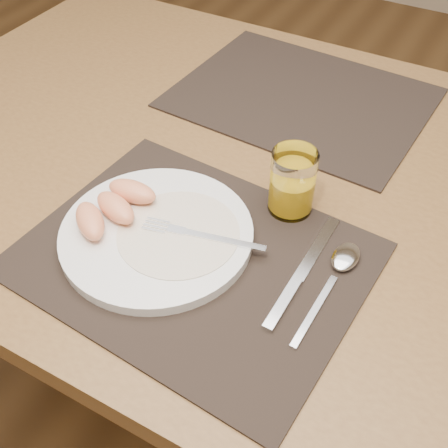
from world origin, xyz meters
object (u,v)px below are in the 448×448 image
fork (193,234)px  table (260,206)px  placemat_near (194,258)px  placemat_far (301,98)px  spoon (341,264)px  juice_glass (292,185)px  plate (157,234)px  knife (298,279)px

fork → table: bearing=87.3°
placemat_near → fork: (-0.01, 0.02, 0.02)m
placemat_far → spoon: bearing=-59.3°
juice_glass → placemat_far: bearing=110.2°
spoon → plate: bearing=-163.1°
spoon → juice_glass: 0.14m
table → placemat_near: (0.00, -0.22, 0.09)m
placemat_far → juice_glass: (0.11, -0.29, 0.05)m
plate → juice_glass: juice_glass is taller
plate → knife: plate is taller
plate → juice_glass: 0.20m
plate → juice_glass: size_ratio=2.72×
placemat_near → placemat_far: 0.44m
spoon → placemat_far: bearing=120.7°
table → knife: knife is taller
placemat_far → juice_glass: 0.31m
plate → juice_glass: bearing=47.2°
knife → juice_glass: 0.15m
placemat_far → fork: (0.02, -0.42, 0.02)m
table → placemat_near: placemat_near is taller
placemat_near → spoon: 0.20m
placemat_far → fork: 0.42m
knife → juice_glass: juice_glass is taller
fork → knife: bearing=2.8°
juice_glass → spoon: bearing=-34.2°
table → juice_glass: 0.17m
table → placemat_far: 0.24m
fork → spoon: bearing=16.2°
placemat_near → juice_glass: size_ratio=4.53×
placemat_near → table: bearing=91.2°
fork → spoon: fork is taller
placemat_near → juice_glass: juice_glass is taller
knife → spoon: spoon is taller
placemat_near → juice_glass: (0.07, 0.15, 0.05)m
spoon → placemat_near: bearing=-156.5°
fork → juice_glass: size_ratio=1.75×
placemat_far → fork: fork is taller
knife → juice_glass: bearing=118.5°
placemat_far → juice_glass: size_ratio=4.53×
placemat_far → spoon: 0.42m
placemat_far → placemat_near: bearing=-85.9°
placemat_far → knife: bearing=-67.2°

